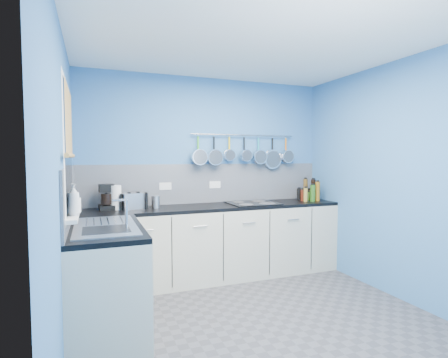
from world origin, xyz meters
TOP-DOWN VIEW (x-y plane):
  - floor at (0.00, 0.00)m, footprint 3.20×3.00m
  - ceiling at (0.00, 0.00)m, footprint 3.20×3.00m
  - wall_back at (0.00, 1.51)m, footprint 3.20×0.02m
  - wall_front at (0.00, -1.51)m, footprint 3.20×0.02m
  - wall_left at (-1.61, 0.00)m, footprint 0.02×3.00m
  - wall_right at (1.61, 0.00)m, footprint 0.02×3.00m
  - backsplash_back at (0.00, 1.49)m, footprint 3.20×0.02m
  - backsplash_left at (-1.59, 0.60)m, footprint 0.02×1.80m
  - cabinet_run_back at (0.00, 1.20)m, footprint 3.20×0.60m
  - worktop_back at (0.00, 1.20)m, footprint 3.20×0.60m
  - cabinet_run_left at (-1.30, 0.30)m, footprint 0.60×1.20m
  - worktop_left at (-1.30, 0.30)m, footprint 0.60×1.20m
  - window_frame at (-1.58, 0.30)m, footprint 0.01×1.00m
  - window_glass at (-1.57, 0.30)m, footprint 0.01×0.90m
  - bamboo_blind at (-1.56, 0.30)m, footprint 0.01×0.90m
  - window_sill at (-1.55, 0.30)m, footprint 0.10×0.98m
  - sink_unit at (-1.30, 0.30)m, footprint 0.50×0.95m
  - mixer_tap at (-1.14, 0.12)m, footprint 0.12×0.08m
  - socket_left at (-0.55, 1.48)m, footprint 0.15×0.01m
  - socket_right at (0.10, 1.48)m, footprint 0.15×0.01m
  - pot_rail at (0.50, 1.45)m, footprint 1.45×0.02m
  - soap_bottle_a at (-1.53, 0.02)m, footprint 0.12×0.12m
  - soap_bottle_b at (-1.53, 0.16)m, footprint 0.09×0.10m
  - paper_towel at (-1.15, 1.26)m, footprint 0.15×0.15m
  - coffee_maker at (-1.25, 1.28)m, footprint 0.18×0.19m
  - toaster at (-0.96, 1.26)m, footprint 0.32×0.25m
  - canister at (-0.71, 1.24)m, footprint 0.10×0.10m
  - hob at (0.50, 1.18)m, footprint 0.60×0.53m
  - pan_0 at (-0.13, 1.44)m, footprint 0.20×0.12m
  - pan_1 at (0.08, 1.44)m, footprint 0.21×0.09m
  - pan_2 at (0.29, 1.44)m, footprint 0.15×0.06m
  - pan_3 at (0.50, 1.44)m, footprint 0.16×0.12m
  - pan_4 at (0.71, 1.44)m, footprint 0.19×0.10m
  - pan_5 at (0.92, 1.44)m, footprint 0.26×0.05m
  - pan_6 at (1.14, 1.44)m, footprint 0.18×0.10m
  - condiment_0 at (1.46, 1.34)m, footprint 0.07×0.07m
  - condiment_1 at (1.37, 1.30)m, footprint 0.06×0.06m
  - condiment_2 at (1.27, 1.30)m, footprint 0.06×0.06m
  - condiment_3 at (1.44, 1.21)m, footprint 0.06×0.06m
  - condiment_4 at (1.37, 1.24)m, footprint 0.06×0.06m
  - condiment_5 at (1.26, 1.20)m, footprint 0.05×0.05m
  - condiment_6 at (1.44, 1.12)m, footprint 0.06×0.06m
  - condiment_7 at (1.36, 1.11)m, footprint 0.07×0.07m
  - condiment_8 at (1.25, 1.12)m, footprint 0.05×0.05m

SIDE VIEW (x-z plane):
  - floor at x=0.00m, z-range -0.02..0.00m
  - cabinet_run_back at x=0.00m, z-range 0.00..0.86m
  - cabinet_run_left at x=-1.30m, z-range 0.00..0.86m
  - worktop_back at x=0.00m, z-range 0.86..0.90m
  - worktop_left at x=-1.30m, z-range 0.86..0.90m
  - sink_unit at x=-1.30m, z-range 0.90..0.91m
  - hob at x=0.50m, z-range 0.90..0.91m
  - condiment_4 at x=1.37m, z-range 0.90..1.02m
  - condiment_0 at x=1.46m, z-range 0.90..1.03m
  - canister at x=-0.71m, z-range 0.90..1.04m
  - condiment_5 at x=1.26m, z-range 0.90..1.05m
  - condiment_2 at x=1.27m, z-range 0.90..1.05m
  - condiment_8 at x=1.25m, z-range 0.90..1.08m
  - toaster at x=-0.96m, z-range 0.90..1.08m
  - condiment_7 at x=1.36m, z-range 0.90..1.12m
  - condiment_6 at x=1.44m, z-range 0.90..1.16m
  - mixer_tap at x=-1.14m, z-range 0.90..1.16m
  - window_sill at x=-1.55m, z-range 1.02..1.05m
  - paper_towel at x=-1.15m, z-range 0.90..1.17m
  - condiment_3 at x=1.44m, z-range 0.90..1.18m
  - coffee_maker at x=-1.25m, z-range 0.90..1.19m
  - condiment_1 at x=1.37m, z-range 0.90..1.19m
  - socket_left at x=-0.55m, z-range 1.09..1.18m
  - socket_right at x=0.10m, z-range 1.09..1.18m
  - soap_bottle_b at x=-1.53m, z-range 1.05..1.22m
  - backsplash_back at x=0.00m, z-range 0.90..1.40m
  - backsplash_left at x=-1.59m, z-range 0.90..1.40m
  - soap_bottle_a at x=-1.53m, z-range 1.05..1.29m
  - wall_back at x=0.00m, z-range 0.00..2.50m
  - wall_front at x=0.00m, z-range 0.00..2.50m
  - wall_left at x=-1.61m, z-range 0.00..2.50m
  - wall_right at x=1.61m, z-range 0.00..2.50m
  - window_glass at x=-1.57m, z-range 1.05..2.05m
  - window_frame at x=-1.58m, z-range 1.00..2.10m
  - pan_5 at x=0.92m, z-range 1.33..1.78m
  - pan_1 at x=0.08m, z-range 1.38..1.78m
  - pan_0 at x=-0.13m, z-range 1.39..1.78m
  - pan_4 at x=0.71m, z-range 1.40..1.78m
  - pan_6 at x=1.14m, z-range 1.41..1.78m
  - pan_3 at x=0.50m, z-range 1.43..1.78m
  - pan_2 at x=0.29m, z-range 1.44..1.78m
  - bamboo_blind at x=-1.56m, z-range 1.50..2.05m
  - pot_rail at x=0.50m, z-range 1.77..1.79m
  - ceiling at x=0.00m, z-range 2.50..2.52m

